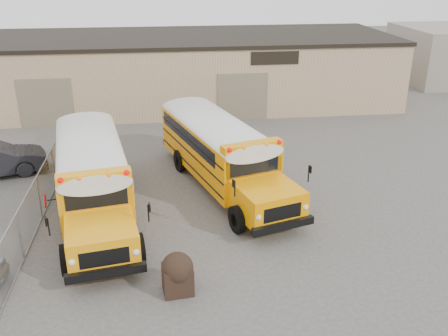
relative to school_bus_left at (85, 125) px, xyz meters
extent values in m
plane|color=#494643|center=(5.00, -9.52, -1.74)|extent=(120.00, 120.00, 0.00)
cube|color=tan|center=(5.00, 10.48, 0.51)|extent=(30.00, 10.00, 4.50)
cube|color=black|center=(5.00, 10.48, 2.81)|extent=(30.20, 10.20, 0.25)
cube|color=black|center=(11.00, 5.46, 2.16)|extent=(3.00, 0.08, 0.80)
cube|color=gray|center=(-3.00, 5.46, -0.24)|extent=(3.20, 0.08, 3.00)
cube|color=gray|center=(9.00, 5.46, -0.24)|extent=(3.20, 0.08, 3.00)
cylinder|color=gray|center=(-1.00, -9.52, -0.84)|extent=(0.07, 0.07, 1.80)
cylinder|color=gray|center=(-1.00, -6.52, -0.84)|extent=(0.07, 0.07, 1.80)
cylinder|color=gray|center=(-1.00, -3.52, -0.84)|extent=(0.07, 0.07, 1.80)
cylinder|color=gray|center=(-1.00, -0.52, -0.84)|extent=(0.07, 0.07, 1.80)
cylinder|color=gray|center=(-1.00, 2.48, -0.84)|extent=(0.07, 0.07, 1.80)
cylinder|color=gray|center=(-1.00, -6.52, 0.04)|extent=(0.05, 18.00, 0.05)
cylinder|color=gray|center=(-1.00, -6.52, -1.69)|extent=(0.05, 18.00, 0.05)
cube|color=gray|center=(-1.00, -6.52, -0.84)|extent=(0.02, 18.00, 1.70)
cube|color=#FF9F0B|center=(-0.08, 0.44, -0.18)|extent=(3.82, 8.04, 2.08)
cube|color=#FF9F0B|center=(0.78, -4.46, -0.63)|extent=(2.58, 2.58, 1.17)
cube|color=black|center=(0.58, -3.34, 0.41)|extent=(2.06, 0.42, 0.76)
cube|color=silver|center=(-0.08, 0.44, 1.02)|extent=(3.83, 8.12, 0.41)
cube|color=#FF9F0B|center=(0.54, -3.11, 1.05)|extent=(2.54, 0.93, 0.37)
sphere|color=#E50705|center=(-0.47, -3.52, 1.17)|extent=(0.20, 0.20, 0.20)
sphere|color=#E50705|center=(1.63, -3.16, 1.17)|extent=(0.20, 0.20, 0.20)
sphere|color=orange|center=(0.11, -3.42, 1.17)|extent=(0.20, 0.20, 0.20)
sphere|color=orange|center=(1.05, -3.26, 1.17)|extent=(0.20, 0.20, 0.20)
cube|color=black|center=(0.98, -5.64, -1.09)|extent=(2.49, 0.65, 0.28)
cube|color=black|center=(-0.75, 4.30, -1.09)|extent=(2.49, 0.63, 0.28)
cube|color=black|center=(-0.08, 0.44, -0.25)|extent=(3.83, 7.89, 0.06)
cube|color=black|center=(-0.13, 0.74, 0.41)|extent=(3.64, 6.84, 0.63)
cylinder|color=black|center=(-0.43, -4.56, -1.22)|extent=(0.46, 1.09, 1.06)
cylinder|color=black|center=(1.95, -4.15, -1.22)|extent=(0.46, 1.09, 1.06)
cylinder|color=black|center=(-1.53, 1.75, -1.22)|extent=(0.46, 1.09, 1.06)
cylinder|color=black|center=(0.85, 2.17, -1.22)|extent=(0.46, 1.09, 1.06)
cylinder|color=#BF0505|center=(-1.32, -2.46, -0.05)|extent=(0.13, 0.57, 0.57)
cube|color=#F59300|center=(4.51, 2.36, -0.16)|extent=(4.71, 8.19, 2.10)
cube|color=#F59300|center=(5.97, -2.44, -0.62)|extent=(2.81, 2.81, 1.18)
cube|color=black|center=(5.64, -1.34, 0.43)|extent=(2.03, 0.67, 0.77)
cube|color=silver|center=(4.51, 2.36, 1.04)|extent=(4.74, 8.27, 0.41)
cube|color=#F59300|center=(5.57, -1.11, 1.07)|extent=(2.55, 1.22, 0.37)
sphere|color=#E50705|center=(4.61, -1.65, 1.19)|extent=(0.20, 0.20, 0.20)
sphere|color=#E50705|center=(6.67, -1.03, 1.19)|extent=(0.20, 0.20, 0.20)
sphere|color=orange|center=(5.18, -1.48, 1.19)|extent=(0.20, 0.20, 0.20)
sphere|color=orange|center=(6.10, -1.20, 1.19)|extent=(0.20, 0.20, 0.20)
cube|color=black|center=(6.33, -3.59, -1.09)|extent=(2.47, 0.95, 0.29)
cube|color=black|center=(3.36, 6.14, -1.09)|extent=(2.46, 0.93, 0.29)
cube|color=black|center=(4.51, 2.36, -0.24)|extent=(4.71, 8.05, 0.06)
cube|color=black|center=(4.42, 2.66, 0.43)|extent=(4.38, 7.02, 0.63)
cylinder|color=black|center=(4.78, -2.68, -1.21)|extent=(0.58, 1.10, 1.06)
cylinder|color=black|center=(7.11, -1.97, -1.21)|extent=(0.58, 1.10, 1.06)
cylinder|color=black|center=(2.90, 3.50, -1.21)|extent=(0.58, 1.10, 1.06)
cylinder|color=black|center=(5.23, 4.21, -1.21)|extent=(0.58, 1.10, 1.06)
cube|color=black|center=(4.20, -11.97, -1.29)|extent=(0.99, 0.92, 0.91)
sphere|color=black|center=(4.20, -11.97, -0.88)|extent=(1.00, 1.00, 1.00)
camera|label=1|loc=(4.02, -24.88, 7.85)|focal=40.00mm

